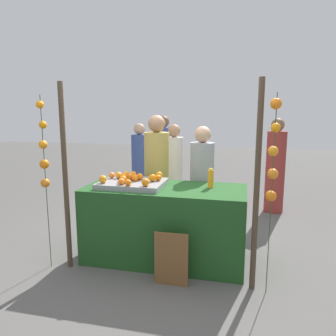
# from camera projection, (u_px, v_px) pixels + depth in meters

# --- Properties ---
(ground_plane) EXTENTS (24.00, 24.00, 0.00)m
(ground_plane) POSITION_uv_depth(u_px,v_px,m) (165.00, 258.00, 3.94)
(ground_plane) COLOR #565451
(stall_counter) EXTENTS (1.85, 0.82, 0.88)m
(stall_counter) POSITION_uv_depth(u_px,v_px,m) (165.00, 223.00, 3.86)
(stall_counter) COLOR #1E4C1E
(stall_counter) RESTS_ON ground_plane
(orange_tray) EXTENTS (0.74, 0.58, 0.06)m
(orange_tray) POSITION_uv_depth(u_px,v_px,m) (133.00, 184.00, 3.83)
(orange_tray) COLOR gray
(orange_tray) RESTS_ON stall_counter
(orange_0) EXTENTS (0.08, 0.08, 0.08)m
(orange_0) POSITION_uv_depth(u_px,v_px,m) (119.00, 175.00, 3.96)
(orange_0) COLOR orange
(orange_0) RESTS_ON orange_tray
(orange_1) EXTENTS (0.07, 0.07, 0.07)m
(orange_1) POSITION_uv_depth(u_px,v_px,m) (112.00, 175.00, 3.98)
(orange_1) COLOR orange
(orange_1) RESTS_ON orange_tray
(orange_2) EXTENTS (0.07, 0.07, 0.07)m
(orange_2) POSITION_uv_depth(u_px,v_px,m) (158.00, 178.00, 3.84)
(orange_2) COLOR orange
(orange_2) RESTS_ON orange_tray
(orange_3) EXTENTS (0.08, 0.08, 0.08)m
(orange_3) POSITION_uv_depth(u_px,v_px,m) (159.00, 175.00, 3.98)
(orange_3) COLOR orange
(orange_3) RESTS_ON orange_tray
(orange_4) EXTENTS (0.09, 0.09, 0.09)m
(orange_4) POSITION_uv_depth(u_px,v_px,m) (145.00, 182.00, 3.57)
(orange_4) COLOR orange
(orange_4) RESTS_ON orange_tray
(orange_5) EXTENTS (0.09, 0.09, 0.09)m
(orange_5) POSITION_uv_depth(u_px,v_px,m) (130.00, 176.00, 3.88)
(orange_5) COLOR orange
(orange_5) RESTS_ON orange_tray
(orange_6) EXTENTS (0.09, 0.09, 0.09)m
(orange_6) POSITION_uv_depth(u_px,v_px,m) (152.00, 178.00, 3.80)
(orange_6) COLOR orange
(orange_6) RESTS_ON orange_tray
(orange_7) EXTENTS (0.08, 0.08, 0.08)m
(orange_7) POSITION_uv_depth(u_px,v_px,m) (135.00, 178.00, 3.82)
(orange_7) COLOR orange
(orange_7) RESTS_ON orange_tray
(orange_8) EXTENTS (0.08, 0.08, 0.08)m
(orange_8) POSITION_uv_depth(u_px,v_px,m) (140.00, 176.00, 3.90)
(orange_8) COLOR orange
(orange_8) RESTS_ON orange_tray
(orange_9) EXTENTS (0.08, 0.08, 0.08)m
(orange_9) POSITION_uv_depth(u_px,v_px,m) (133.00, 174.00, 4.01)
(orange_9) COLOR orange
(orange_9) RESTS_ON orange_tray
(orange_10) EXTENTS (0.07, 0.07, 0.07)m
(orange_10) POSITION_uv_depth(u_px,v_px,m) (121.00, 182.00, 3.64)
(orange_10) COLOR orange
(orange_10) RESTS_ON orange_tray
(orange_11) EXTENTS (0.07, 0.07, 0.07)m
(orange_11) POSITION_uv_depth(u_px,v_px,m) (128.00, 183.00, 3.58)
(orange_11) COLOR orange
(orange_11) RESTS_ON orange_tray
(orange_12) EXTENTS (0.09, 0.09, 0.09)m
(orange_12) POSITION_uv_depth(u_px,v_px,m) (123.00, 179.00, 3.71)
(orange_12) COLOR orange
(orange_12) RESTS_ON orange_tray
(orange_13) EXTENTS (0.08, 0.08, 0.08)m
(orange_13) POSITION_uv_depth(u_px,v_px,m) (124.00, 177.00, 3.88)
(orange_13) COLOR orange
(orange_13) RESTS_ON orange_tray
(orange_14) EXTENTS (0.08, 0.08, 0.08)m
(orange_14) POSITION_uv_depth(u_px,v_px,m) (127.00, 174.00, 4.04)
(orange_14) COLOR orange
(orange_14) RESTS_ON orange_tray
(orange_15) EXTENTS (0.09, 0.09, 0.09)m
(orange_15) POSITION_uv_depth(u_px,v_px,m) (103.00, 179.00, 3.72)
(orange_15) COLOR orange
(orange_15) RESTS_ON orange_tray
(juice_bottle) EXTENTS (0.06, 0.06, 0.22)m
(juice_bottle) POSITION_uv_depth(u_px,v_px,m) (211.00, 179.00, 3.75)
(juice_bottle) COLOR orange
(juice_bottle) RESTS_ON stall_counter
(chalkboard_sign) EXTENTS (0.35, 0.03, 0.57)m
(chalkboard_sign) POSITION_uv_depth(u_px,v_px,m) (171.00, 260.00, 3.30)
(chalkboard_sign) COLOR brown
(chalkboard_sign) RESTS_ON ground_plane
(vendor_left) EXTENTS (0.34, 0.34, 1.69)m
(vendor_left) POSITION_uv_depth(u_px,v_px,m) (157.00, 182.00, 4.47)
(vendor_left) COLOR tan
(vendor_left) RESTS_ON ground_plane
(vendor_right) EXTENTS (0.31, 0.31, 1.56)m
(vendor_right) POSITION_uv_depth(u_px,v_px,m) (202.00, 190.00, 4.31)
(vendor_right) COLOR #99999E
(vendor_right) RESTS_ON ground_plane
(crowd_person_0) EXTENTS (0.30, 0.30, 1.52)m
(crowd_person_0) POSITION_uv_depth(u_px,v_px,m) (140.00, 167.00, 6.08)
(crowd_person_0) COLOR #384C8C
(crowd_person_0) RESTS_ON ground_plane
(crowd_person_1) EXTENTS (0.32, 0.32, 1.62)m
(crowd_person_1) POSITION_uv_depth(u_px,v_px,m) (275.00, 169.00, 5.62)
(crowd_person_1) COLOR maroon
(crowd_person_1) RESTS_ON ground_plane
(crowd_person_2) EXTENTS (0.31, 0.31, 1.53)m
(crowd_person_2) POSITION_uv_depth(u_px,v_px,m) (174.00, 174.00, 5.39)
(crowd_person_2) COLOR beige
(crowd_person_2) RESTS_ON ground_plane
(crowd_person_3) EXTENTS (0.33, 0.33, 1.65)m
(crowd_person_3) POSITION_uv_depth(u_px,v_px,m) (163.00, 162.00, 6.28)
(crowd_person_3) COLOR #384C8C
(crowd_person_3) RESTS_ON ground_plane
(canopy_post_left) EXTENTS (0.06, 0.06, 2.06)m
(canopy_post_left) POSITION_uv_depth(u_px,v_px,m) (65.00, 178.00, 3.56)
(canopy_post_left) COLOR #473828
(canopy_post_left) RESTS_ON ground_plane
(canopy_post_right) EXTENTS (0.06, 0.06, 2.06)m
(canopy_post_right) POSITION_uv_depth(u_px,v_px,m) (257.00, 189.00, 3.10)
(canopy_post_right) COLOR #473828
(canopy_post_right) RESTS_ON ground_plane
(garland_strand_left) EXTENTS (0.11, 0.11, 1.92)m
(garland_strand_left) POSITION_uv_depth(u_px,v_px,m) (44.00, 153.00, 3.51)
(garland_strand_left) COLOR #2D4C23
(garland_strand_left) RESTS_ON ground_plane
(garland_strand_right) EXTENTS (0.11, 0.11, 1.92)m
(garland_strand_right) POSITION_uv_depth(u_px,v_px,m) (273.00, 154.00, 2.97)
(garland_strand_right) COLOR #2D4C23
(garland_strand_right) RESTS_ON ground_plane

